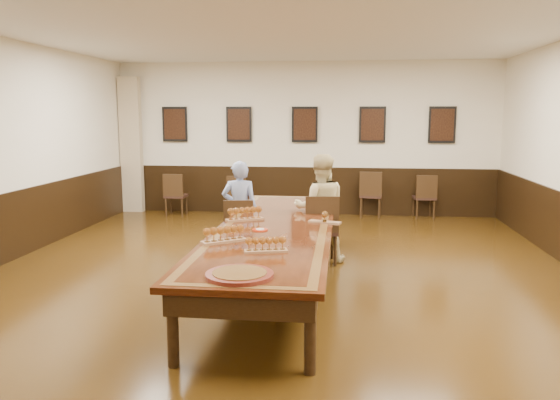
# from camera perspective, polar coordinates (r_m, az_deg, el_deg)

# --- Properties ---
(floor) EXTENTS (8.00, 10.00, 0.02)m
(floor) POSITION_cam_1_polar(r_m,az_deg,el_deg) (6.94, -0.49, -8.92)
(floor) COLOR black
(floor) RESTS_ON ground
(ceiling) EXTENTS (8.00, 10.00, 0.02)m
(ceiling) POSITION_cam_1_polar(r_m,az_deg,el_deg) (6.69, -0.53, 18.34)
(ceiling) COLOR white
(ceiling) RESTS_ON floor
(wall_back) EXTENTS (8.00, 0.02, 3.20)m
(wall_back) POSITION_cam_1_polar(r_m,az_deg,el_deg) (11.60, 2.61, 6.41)
(wall_back) COLOR beige
(wall_back) RESTS_ON floor
(wall_front) EXTENTS (8.00, 0.02, 3.20)m
(wall_front) POSITION_cam_1_polar(r_m,az_deg,el_deg) (1.82, -20.85, -8.41)
(wall_front) COLOR beige
(wall_front) RESTS_ON floor
(chair_man) EXTENTS (0.48, 0.51, 0.91)m
(chair_man) POSITION_cam_1_polar(r_m,az_deg,el_deg) (8.05, -4.25, -3.01)
(chair_man) COLOR black
(chair_man) RESTS_ON floor
(chair_woman) EXTENTS (0.53, 0.57, 1.00)m
(chair_woman) POSITION_cam_1_polar(r_m,az_deg,el_deg) (7.82, 4.26, -3.01)
(chair_woman) COLOR black
(chair_woman) RESTS_ON floor
(spare_chair_a) EXTENTS (0.42, 0.46, 0.89)m
(spare_chair_a) POSITION_cam_1_polar(r_m,az_deg,el_deg) (11.66, -10.82, 0.58)
(spare_chair_a) COLOR black
(spare_chair_a) RESTS_ON floor
(spare_chair_b) EXTENTS (0.43, 0.46, 0.85)m
(spare_chair_b) POSITION_cam_1_polar(r_m,az_deg,el_deg) (11.48, -4.36, 0.48)
(spare_chair_b) COLOR black
(spare_chair_b) RESTS_ON floor
(spare_chair_c) EXTENTS (0.50, 0.53, 0.96)m
(spare_chair_c) POSITION_cam_1_polar(r_m,az_deg,el_deg) (11.45, 9.48, 0.63)
(spare_chair_c) COLOR black
(spare_chair_c) RESTS_ON floor
(spare_chair_d) EXTENTS (0.46, 0.50, 0.90)m
(spare_chair_d) POSITION_cam_1_polar(r_m,az_deg,el_deg) (11.58, 14.82, 0.40)
(spare_chair_d) COLOR black
(spare_chair_d) RESTS_ON floor
(person_man) EXTENTS (0.57, 0.41, 1.45)m
(person_man) POSITION_cam_1_polar(r_m,az_deg,el_deg) (8.09, -4.23, -0.99)
(person_man) COLOR #445FAA
(person_man) RESTS_ON floor
(person_woman) EXTENTS (0.85, 0.70, 1.56)m
(person_woman) POSITION_cam_1_polar(r_m,az_deg,el_deg) (7.87, 4.21, -0.85)
(person_woman) COLOR beige
(person_woman) RESTS_ON floor
(pink_phone) EXTENTS (0.11, 0.15, 0.01)m
(pink_phone) POSITION_cam_1_polar(r_m,az_deg,el_deg) (7.00, 4.71, -2.31)
(pink_phone) COLOR #D34697
(pink_phone) RESTS_ON conference_table
(curtain) EXTENTS (0.45, 0.18, 2.90)m
(curtain) POSITION_cam_1_polar(r_m,az_deg,el_deg) (12.27, -15.29, 5.55)
(curtain) COLOR tan
(curtain) RESTS_ON floor
(wainscoting) EXTENTS (8.00, 10.00, 1.00)m
(wainscoting) POSITION_cam_1_polar(r_m,az_deg,el_deg) (6.80, -0.49, -4.82)
(wainscoting) COLOR black
(wainscoting) RESTS_ON floor
(conference_table) EXTENTS (1.40, 5.00, 0.76)m
(conference_table) POSITION_cam_1_polar(r_m,az_deg,el_deg) (6.77, -0.49, -3.91)
(conference_table) COLOR black
(conference_table) RESTS_ON floor
(posters) EXTENTS (6.14, 0.04, 0.74)m
(posters) POSITION_cam_1_polar(r_m,az_deg,el_deg) (11.52, 2.60, 7.89)
(posters) COLOR black
(posters) RESTS_ON wall_back
(flight_a) EXTENTS (0.50, 0.37, 0.18)m
(flight_a) POSITION_cam_1_polar(r_m,az_deg,el_deg) (7.08, -3.70, -1.51)
(flight_a) COLOR #8D603B
(flight_a) RESTS_ON conference_table
(flight_b) EXTENTS (0.43, 0.24, 0.15)m
(flight_b) POSITION_cam_1_polar(r_m,az_deg,el_deg) (6.93, 4.70, -1.86)
(flight_b) COLOR #8D603B
(flight_b) RESTS_ON conference_table
(flight_c) EXTENTS (0.49, 0.41, 0.18)m
(flight_c) POSITION_cam_1_polar(r_m,az_deg,el_deg) (5.91, -5.89, -3.65)
(flight_c) COLOR #8D603B
(flight_c) RESTS_ON conference_table
(flight_d) EXTENTS (0.45, 0.24, 0.16)m
(flight_d) POSITION_cam_1_polar(r_m,az_deg,el_deg) (5.48, -1.49, -4.74)
(flight_d) COLOR #8D603B
(flight_d) RESTS_ON conference_table
(red_plate_grp) EXTENTS (0.18, 0.18, 0.02)m
(red_plate_grp) POSITION_cam_1_polar(r_m,az_deg,el_deg) (6.49, -2.10, -3.14)
(red_plate_grp) COLOR red
(red_plate_grp) RESTS_ON conference_table
(carved_platter) EXTENTS (0.63, 0.63, 0.05)m
(carved_platter) POSITION_cam_1_polar(r_m,az_deg,el_deg) (4.69, -4.25, -7.80)
(carved_platter) COLOR #501610
(carved_platter) RESTS_ON conference_table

